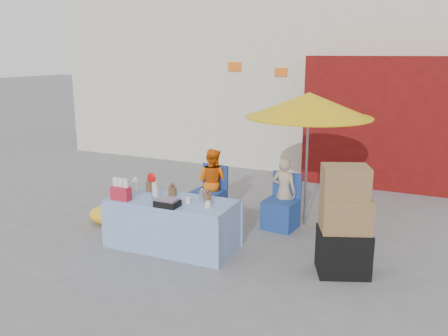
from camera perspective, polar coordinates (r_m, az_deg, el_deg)
The scene contains 10 objects.
ground at distance 6.97m, azimuth -4.58°, elevation -8.82°, with size 80.00×80.00×0.00m, color slate.
backdrop at distance 13.38m, azimuth 13.76°, elevation 15.24°, with size 14.00×8.00×7.80m.
market_table at distance 6.70m, azimuth -6.28°, elevation -6.56°, with size 1.80×0.87×1.08m.
chair_left at distance 7.88m, azimuth -1.83°, elevation -4.08°, with size 0.53×0.52×0.85m.
chair_right at distance 7.43m, azimuth 6.86°, elevation -5.30°, with size 0.53×0.52×0.85m.
vendor_orange at distance 7.91m, azimuth -1.42°, elevation -1.68°, with size 0.55×0.43×1.13m, color orange.
vendor_beige at distance 7.47m, azimuth 7.23°, elevation -2.87°, with size 0.40×0.26×1.09m, color tan.
umbrella at distance 7.26m, azimuth 10.19°, elevation 7.40°, with size 1.90×1.90×2.09m.
box_stack at distance 5.97m, azimuth 14.27°, elevation -6.64°, with size 0.76×0.70×1.37m.
tarp_bundle at distance 7.84m, azimuth -13.81°, elevation -5.47°, with size 0.63×0.50×0.28m, color yellow.
Camera 1 is at (3.19, -5.59, 2.67)m, focal length 38.00 mm.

